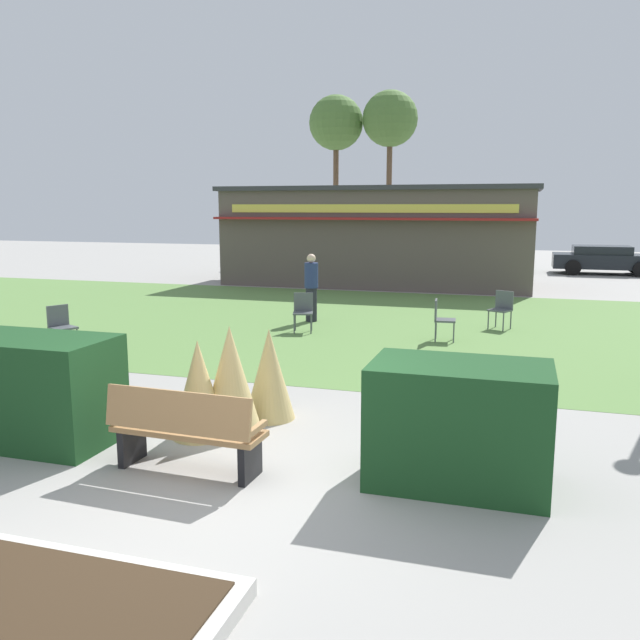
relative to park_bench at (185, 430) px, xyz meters
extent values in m
plane|color=#999691|center=(0.75, -0.25, -0.48)|extent=(80.00, 80.00, 0.00)
cube|color=#5B8442|center=(0.75, 9.61, -0.48)|extent=(36.00, 12.00, 0.01)
cube|color=#9E7547|center=(0.00, 0.07, -0.03)|extent=(1.72, 0.54, 0.06)
cube|color=#9E7547|center=(-0.01, -0.15, 0.25)|extent=(1.70, 0.19, 0.44)
cube|color=black|center=(-0.73, 0.10, -0.26)|extent=(0.10, 0.44, 0.45)
cube|color=black|center=(0.73, 0.04, -0.26)|extent=(0.10, 0.44, 0.45)
cube|color=#9E7547|center=(-0.81, 0.10, 0.09)|extent=(0.08, 0.44, 0.06)
cube|color=#9E7547|center=(0.81, 0.04, 0.09)|extent=(0.08, 0.44, 0.06)
cube|color=#19421E|center=(-2.56, 0.33, 0.17)|extent=(2.62, 1.10, 1.30)
cube|color=#19421E|center=(2.82, 0.61, 0.15)|extent=(1.81, 1.10, 1.27)
cone|color=tan|center=(-0.40, 1.09, 0.13)|extent=(0.70, 0.70, 1.23)
cone|color=tan|center=(-0.08, 1.35, 0.21)|extent=(0.79, 0.79, 1.38)
cone|color=tan|center=(0.18, 2.02, 0.14)|extent=(0.69, 0.69, 1.24)
cylinder|color=#2D4233|center=(-1.86, 0.46, -0.09)|extent=(0.52, 0.52, 0.77)
cube|color=#594C47|center=(-1.72, 18.07, 1.22)|extent=(10.93, 4.41, 3.39)
cube|color=#333338|center=(-1.72, 18.07, 2.99)|extent=(11.23, 4.71, 0.16)
cube|color=maroon|center=(-1.72, 15.68, 1.96)|extent=(11.03, 0.36, 0.08)
cube|color=#D8CC4C|center=(-1.72, 15.84, 2.30)|extent=(9.84, 0.04, 0.28)
cube|color=#4C5156|center=(-5.34, 4.82, -0.03)|extent=(0.59, 0.59, 0.04)
cube|color=#4C5156|center=(-5.52, 4.91, 0.19)|extent=(0.23, 0.41, 0.44)
cylinder|color=#4C5156|center=(-5.26, 4.57, -0.26)|extent=(0.03, 0.03, 0.45)
cylinder|color=#4C5156|center=(-5.09, 4.91, -0.26)|extent=(0.03, 0.03, 0.45)
cylinder|color=#4C5156|center=(-5.60, 4.74, -0.26)|extent=(0.03, 0.03, 0.45)
cylinder|color=#4C5156|center=(-5.43, 5.08, -0.26)|extent=(0.03, 0.03, 0.45)
cube|color=#4C5156|center=(1.86, 7.98, -0.03)|extent=(0.48, 0.48, 0.04)
cube|color=#4C5156|center=(1.66, 7.96, 0.19)|extent=(0.08, 0.44, 0.44)
cylinder|color=#4C5156|center=(2.06, 7.81, -0.26)|extent=(0.03, 0.03, 0.45)
cylinder|color=#4C5156|center=(2.03, 8.19, -0.26)|extent=(0.03, 0.03, 0.45)
cylinder|color=#4C5156|center=(1.68, 7.77, -0.26)|extent=(0.03, 0.03, 0.45)
cylinder|color=#4C5156|center=(1.65, 8.15, -0.26)|extent=(0.03, 0.03, 0.45)
cube|color=#4C5156|center=(2.93, 9.73, -0.03)|extent=(0.58, 0.58, 0.04)
cube|color=#4C5156|center=(3.01, 9.92, 0.19)|extent=(0.42, 0.22, 0.44)
cylinder|color=#4C5156|center=(2.68, 9.64, -0.26)|extent=(0.03, 0.03, 0.45)
cylinder|color=#4C5156|center=(3.02, 9.48, -0.26)|extent=(0.03, 0.03, 0.45)
cylinder|color=#4C5156|center=(2.84, 9.99, -0.26)|extent=(0.03, 0.03, 0.45)
cylinder|color=#4C5156|center=(3.18, 9.83, -0.26)|extent=(0.03, 0.03, 0.45)
cube|color=#4C5156|center=(-1.36, 8.01, -0.03)|extent=(0.54, 0.54, 0.04)
cube|color=#4C5156|center=(-1.41, 8.21, 0.19)|extent=(0.43, 0.16, 0.44)
cylinder|color=#4C5156|center=(-1.49, 7.78, -0.26)|extent=(0.03, 0.03, 0.45)
cylinder|color=#4C5156|center=(-1.12, 7.88, -0.26)|extent=(0.03, 0.03, 0.45)
cylinder|color=#4C5156|center=(-1.59, 8.15, -0.26)|extent=(0.03, 0.03, 0.45)
cylinder|color=#4C5156|center=(-1.22, 8.25, -0.26)|extent=(0.03, 0.03, 0.45)
cylinder|color=#23232D|center=(-1.62, 9.46, -0.06)|extent=(0.28, 0.28, 0.85)
cylinder|color=navy|center=(-1.62, 9.46, 0.68)|extent=(0.34, 0.34, 0.62)
sphere|color=beige|center=(-1.62, 9.46, 1.10)|extent=(0.22, 0.22, 0.22)
cube|color=#B7BABF|center=(-4.03, 24.31, 0.07)|extent=(4.33, 2.13, 0.60)
cube|color=black|center=(-4.18, 24.33, 0.50)|extent=(2.43, 1.77, 0.44)
cylinder|color=black|center=(-2.66, 25.12, -0.16)|extent=(0.66, 0.27, 0.64)
cylinder|color=black|center=(-2.80, 23.29, -0.16)|extent=(0.66, 0.27, 0.64)
cylinder|color=black|center=(-5.25, 25.34, -0.16)|extent=(0.66, 0.27, 0.64)
cylinder|color=black|center=(-5.40, 23.50, -0.16)|extent=(0.66, 0.27, 0.64)
cube|color=#2D6638|center=(0.90, 24.31, 0.07)|extent=(4.33, 2.14, 0.60)
cube|color=black|center=(0.75, 24.30, 0.50)|extent=(2.43, 1.77, 0.44)
cylinder|color=black|center=(2.13, 25.34, -0.16)|extent=(0.66, 0.27, 0.64)
cylinder|color=black|center=(2.28, 23.50, -0.16)|extent=(0.66, 0.27, 0.64)
cylinder|color=black|center=(-0.47, 25.12, -0.16)|extent=(0.66, 0.27, 0.64)
cylinder|color=black|center=(-0.32, 23.29, -0.16)|extent=(0.66, 0.27, 0.64)
cube|color=black|center=(6.74, 24.31, 0.07)|extent=(4.21, 1.82, 0.60)
cube|color=black|center=(6.59, 24.31, 0.50)|extent=(2.32, 1.59, 0.44)
cylinder|color=black|center=(8.05, 25.23, -0.16)|extent=(0.64, 0.22, 0.64)
cylinder|color=black|center=(5.44, 25.24, -0.16)|extent=(0.64, 0.22, 0.64)
cylinder|color=black|center=(5.44, 23.40, -0.16)|extent=(0.64, 0.22, 0.64)
cylinder|color=brown|center=(-6.18, 27.88, 2.53)|extent=(0.28, 0.28, 6.02)
sphere|color=#4C7233|center=(-6.18, 27.88, 6.64)|extent=(2.80, 2.80, 2.80)
cylinder|color=brown|center=(-3.35, 27.90, 2.58)|extent=(0.28, 0.28, 6.12)
sphere|color=#4C7233|center=(-3.35, 27.90, 6.74)|extent=(2.80, 2.80, 2.80)
camera|label=1|loc=(3.36, -6.00, 2.36)|focal=36.89mm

